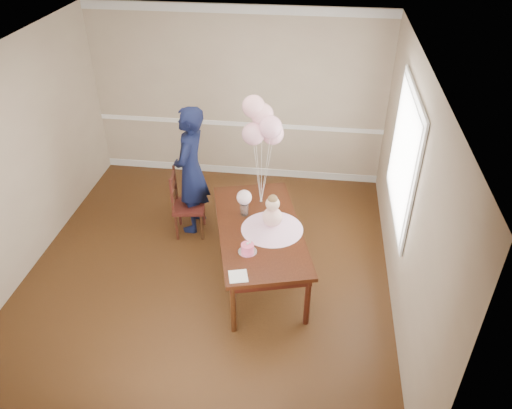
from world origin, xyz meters
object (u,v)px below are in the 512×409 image
object	(u,v)px
birthday_cake	(248,248)
dining_chair_seat	(189,206)
woman	(191,171)
dining_table_top	(259,229)

from	to	relation	value
birthday_cake	dining_chair_seat	bearing A→B (deg)	129.06
dining_chair_seat	woman	bearing A→B (deg)	74.10
birthday_cake	woman	world-z (taller)	woman
dining_table_top	woman	size ratio (longest dim) A/B	1.07
woman	dining_chair_seat	bearing A→B (deg)	-2.29
dining_chair_seat	birthday_cake	bearing A→B (deg)	-58.92
birthday_cake	dining_chair_seat	xyz separation A→B (m)	(-0.98, 1.21, -0.35)
dining_chair_seat	woman	size ratio (longest dim) A/B	0.23
dining_chair_seat	woman	xyz separation A→B (m)	(0.02, 0.15, 0.48)
dining_chair_seat	dining_table_top	bearing A→B (deg)	-43.15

